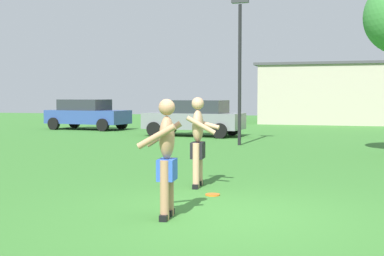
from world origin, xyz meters
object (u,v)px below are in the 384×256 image
at_px(player_in_blue, 166,155).
at_px(frisbee, 213,195).
at_px(lamp_post, 240,54).
at_px(player_near, 198,139).
at_px(car_blue_far_end, 87,114).
at_px(car_gray_mid_lot, 195,117).

height_order(player_in_blue, frisbee, player_in_blue).
relative_size(frisbee, lamp_post, 0.05).
distance_m(player_near, lamp_post, 9.28).
height_order(player_near, car_blue_far_end, player_near).
relative_size(frisbee, car_blue_far_end, 0.06).
bearing_deg(player_near, lamp_post, 96.81).
height_order(frisbee, lamp_post, lamp_post).
relative_size(player_near, frisbee, 6.68).
distance_m(player_near, car_gray_mid_lot, 13.21).
bearing_deg(lamp_post, player_near, -83.19).
height_order(car_gray_mid_lot, lamp_post, lamp_post).
bearing_deg(car_gray_mid_lot, player_near, -73.04).
height_order(frisbee, car_blue_far_end, car_blue_far_end).
relative_size(player_in_blue, car_blue_far_end, 0.39).
distance_m(player_in_blue, frisbee, 2.12).
xyz_separation_m(player_near, frisbee, (0.51, -0.81, -0.92)).
bearing_deg(car_blue_far_end, player_in_blue, -58.90).
distance_m(player_near, frisbee, 1.33).
relative_size(player_near, car_blue_far_end, 0.39).
relative_size(car_gray_mid_lot, car_blue_far_end, 0.98).
distance_m(player_near, car_blue_far_end, 18.66).
bearing_deg(car_gray_mid_lot, frisbee, -72.03).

